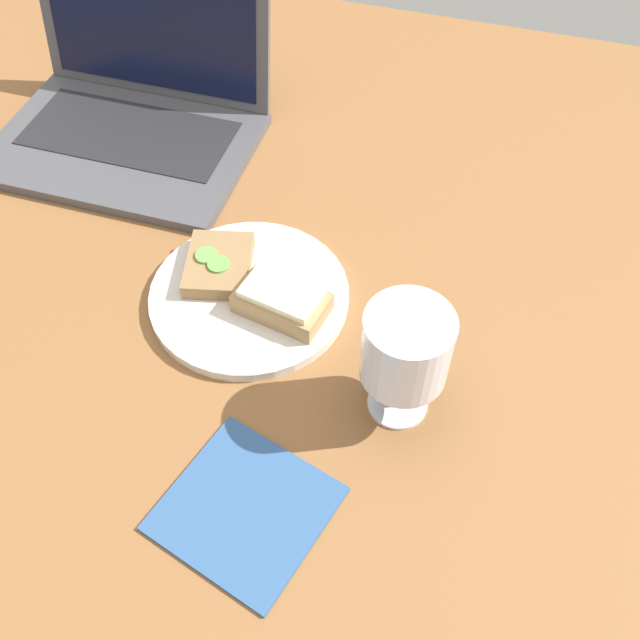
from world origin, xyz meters
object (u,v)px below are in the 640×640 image
(laptop, at_px, (132,112))
(napkin, at_px, (246,508))
(plate, at_px, (251,293))
(sandwich_with_cucumber, at_px, (218,265))
(sandwich_with_cheese, at_px, (282,301))
(wine_glass, at_px, (406,351))

(laptop, height_order, napkin, laptop)
(plate, distance_m, sandwich_with_cucumber, 0.05)
(laptop, bearing_deg, sandwich_with_cheese, -39.90)
(plate, distance_m, napkin, 0.27)
(sandwich_with_cheese, relative_size, wine_glass, 0.78)
(plate, distance_m, wine_glass, 0.24)
(plate, xyz_separation_m, wine_glass, (0.20, -0.09, 0.09))
(plate, height_order, laptop, laptop)
(plate, xyz_separation_m, sandwich_with_cucumber, (-0.05, 0.02, 0.02))
(napkin, bearing_deg, laptop, 125.59)
(plate, height_order, sandwich_with_cheese, sandwich_with_cheese)
(plate, distance_m, sandwich_with_cheese, 0.05)
(plate, height_order, napkin, plate)
(napkin, bearing_deg, wine_glass, 54.32)
(sandwich_with_cheese, bearing_deg, sandwich_with_cucumber, 158.78)
(sandwich_with_cheese, height_order, sandwich_with_cucumber, sandwich_with_cheese)
(sandwich_with_cucumber, bearing_deg, sandwich_with_cheese, -21.22)
(napkin, bearing_deg, plate, 109.15)
(sandwich_with_cucumber, distance_m, napkin, 0.30)
(plate, bearing_deg, sandwich_with_cucumber, 158.87)
(wine_glass, bearing_deg, sandwich_with_cucumber, 155.49)
(sandwich_with_cucumber, height_order, napkin, sandwich_with_cucumber)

